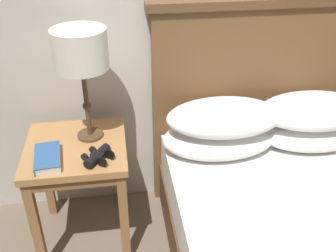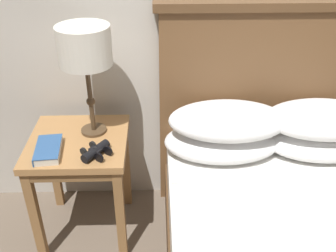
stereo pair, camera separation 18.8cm
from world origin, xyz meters
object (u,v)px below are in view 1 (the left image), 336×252
at_px(book_on_nightstand, 47,158).
at_px(binoculars_pair, 98,156).
at_px(nightstand, 77,161).
at_px(table_lamp, 80,52).

distance_m(book_on_nightstand, binoculars_pair, 0.23).
distance_m(nightstand, table_lamp, 0.55).
bearing_deg(table_lamp, book_on_nightstand, -134.84).
distance_m(nightstand, book_on_nightstand, 0.20).
bearing_deg(book_on_nightstand, binoculars_pair, -5.67).
height_order(table_lamp, book_on_nightstand, table_lamp).
bearing_deg(book_on_nightstand, nightstand, 44.89).
relative_size(nightstand, table_lamp, 1.10).
xyz_separation_m(table_lamp, book_on_nightstand, (-0.19, -0.19, -0.43)).
xyz_separation_m(table_lamp, binoculars_pair, (0.04, -0.21, -0.42)).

